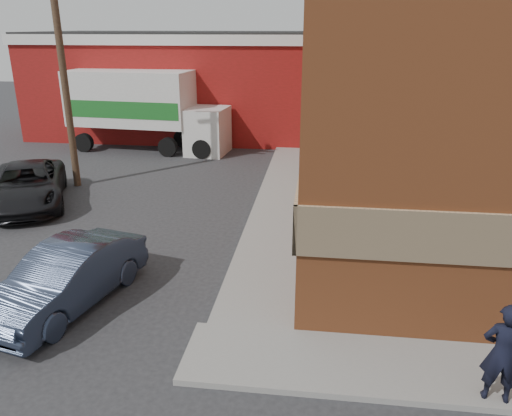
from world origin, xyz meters
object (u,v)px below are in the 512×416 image
at_px(utility_pole, 62,60).
at_px(suv_a, 27,185).
at_px(sedan, 67,278).
at_px(box_truck, 146,105).
at_px(man, 502,353).
at_px(warehouse, 185,83).

relative_size(utility_pole, suv_a, 1.77).
xyz_separation_m(sedan, box_truck, (-3.14, 14.59, 1.54)).
bearing_deg(man, utility_pole, -32.98).
xyz_separation_m(utility_pole, box_truck, (0.82, 6.09, -2.51)).
bearing_deg(sedan, warehouse, 110.72).
bearing_deg(warehouse, man, -63.22).
distance_m(warehouse, man, 24.21).
relative_size(suv_a, box_truck, 0.63).
bearing_deg(sedan, man, -0.18).
height_order(warehouse, suv_a, warehouse).
xyz_separation_m(utility_pole, sedan, (3.96, -8.50, -4.05)).
bearing_deg(warehouse, utility_pole, -97.77).
relative_size(warehouse, man, 9.29).
bearing_deg(box_truck, sedan, -72.48).
bearing_deg(sedan, utility_pole, 128.52).
relative_size(warehouse, box_truck, 2.03).
height_order(sedan, suv_a, suv_a).
bearing_deg(box_truck, man, -49.86).
bearing_deg(warehouse, suv_a, -99.04).
relative_size(utility_pole, sedan, 2.14).
distance_m(warehouse, suv_a, 13.65).
bearing_deg(warehouse, box_truck, -97.85).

